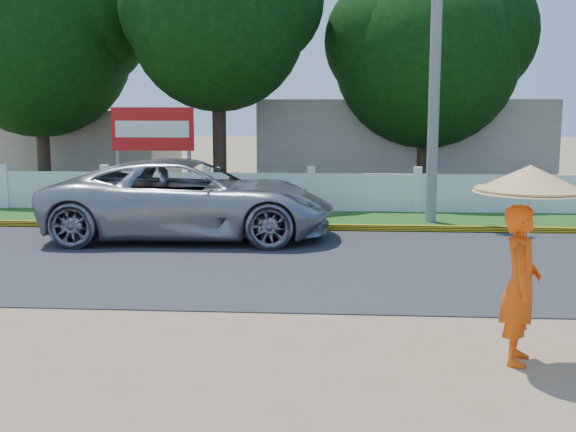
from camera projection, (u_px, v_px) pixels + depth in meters
The scene contains 12 objects.
ground at pixel (277, 335), 9.60m from camera, with size 120.00×120.00×0.00m, color #9E8460.
road at pixel (297, 262), 14.03m from camera, with size 60.00×7.00×0.02m, color #38383A.
grass_verge at pixel (309, 219), 19.20m from camera, with size 60.00×3.50×0.03m, color #2D601E.
curb at pixel (306, 227), 17.52m from camera, with size 40.00×0.18×0.16m, color yellow.
fence at pixel (311, 192), 20.55m from camera, with size 40.00×0.10×1.10m, color silver.
building_near at pixel (399, 143), 26.88m from camera, with size 10.00×6.00×3.20m, color #B7AD99.
building_far at pixel (69, 146), 28.81m from camera, with size 8.00×5.00×2.80m, color #B7AD99.
utility_pole at pixel (434, 86), 18.16m from camera, with size 0.28×0.28×6.98m, color gray.
vehicle at pixel (190, 199), 16.40m from camera, with size 3.02×6.54×1.82m, color #9C9EA4.
monk_with_parasol at pixel (525, 235), 8.38m from camera, with size 1.30×1.30×2.36m.
billboard at pixel (153, 134), 21.73m from camera, with size 2.50×0.13×2.95m.
tree_row at pixel (398, 38), 22.93m from camera, with size 30.27×7.33×8.51m.
Camera 1 is at (0.81, -9.20, 3.05)m, focal length 45.00 mm.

